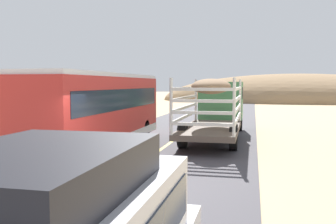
{
  "coord_description": "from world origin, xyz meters",
  "views": [
    {
      "loc": [
        3.8,
        -9.36,
        2.8
      ],
      "look_at": [
        0.0,
        7.24,
        1.52
      ],
      "focal_mm": 39.94,
      "sensor_mm": 36.0,
      "label": 1
    }
  ],
  "objects": [
    {
      "name": "road_surface",
      "position": [
        0.0,
        0.0,
        0.01
      ],
      "size": [
        8.0,
        120.0,
        0.02
      ],
      "primitive_type": "cube",
      "color": "#423F44",
      "rests_on": "ground"
    },
    {
      "name": "boulder_mid_field",
      "position": [
        -9.95,
        18.28,
        0.57
      ],
      "size": [
        1.49,
        1.55,
        1.14
      ],
      "primitive_type": "ellipsoid",
      "color": "#84705B",
      "rests_on": "ground"
    },
    {
      "name": "road_centre_line",
      "position": [
        0.0,
        0.0,
        0.02
      ],
      "size": [
        0.16,
        117.6,
        0.0
      ],
      "primitive_type": "cube",
      "color": "#D8CC4C",
      "rests_on": "road_surface"
    },
    {
      "name": "bus",
      "position": [
        -2.52,
        4.94,
        1.75
      ],
      "size": [
        2.54,
        10.0,
        3.21
      ],
      "color": "red",
      "rests_on": "road_surface"
    },
    {
      "name": "livestock_truck",
      "position": [
        1.93,
        10.92,
        1.79
      ],
      "size": [
        2.53,
        9.7,
        3.02
      ],
      "color": "#3F7F4C",
      "rests_on": "road_surface"
    },
    {
      "name": "distant_hill",
      "position": [
        10.61,
        56.53,
        0.0
      ],
      "size": [
        44.8,
        26.05,
        9.03
      ],
      "primitive_type": "ellipsoid",
      "color": "#957553",
      "rests_on": "ground"
    },
    {
      "name": "ground_plane",
      "position": [
        0.0,
        0.0,
        0.0
      ],
      "size": [
        240.0,
        240.0,
        0.0
      ],
      "primitive_type": "plane",
      "color": "tan"
    }
  ]
}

